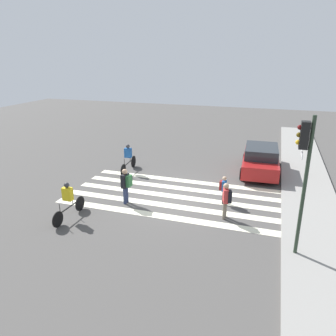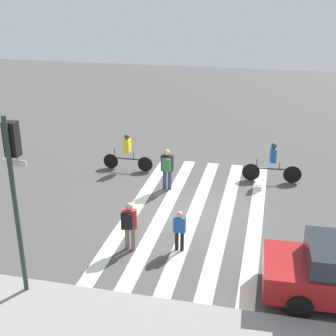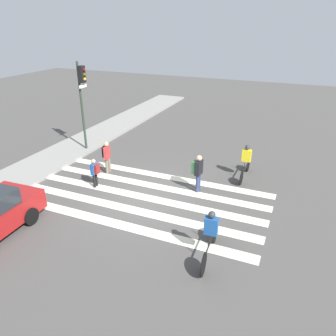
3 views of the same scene
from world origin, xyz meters
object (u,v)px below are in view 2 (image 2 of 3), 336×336
Objects in this scene: pedestrian_child_with_backpack at (129,223)px; cyclist_near_curb at (127,151)px; pedestrian_adult_yellow_jacket at (180,227)px; pedestrian_adult_tall_backpack at (167,167)px; cyclist_mid_street at (273,162)px; traffic_light at (14,173)px.

cyclist_near_curb reaches higher than pedestrian_child_with_backpack.
pedestrian_adult_tall_backpack is at bearing -70.74° from pedestrian_adult_yellow_jacket.
pedestrian_adult_yellow_jacket is at bearing 121.56° from cyclist_near_curb.
pedestrian_adult_tall_backpack is at bearing 143.12° from cyclist_near_curb.
cyclist_mid_street is 1.07× the size of cyclist_near_curb.
pedestrian_adult_tall_backpack reaches higher than pedestrian_adult_yellow_jacket.
cyclist_near_curb is (6.08, 0.09, -0.01)m from cyclist_mid_street.
pedestrian_adult_yellow_jacket is at bearing -1.93° from pedestrian_child_with_backpack.
cyclist_mid_street is (-2.58, -5.94, 0.10)m from pedestrian_adult_yellow_jacket.
pedestrian_child_with_backpack is (1.47, 0.34, 0.15)m from pedestrian_adult_yellow_jacket.
cyclist_mid_street is 6.08m from cyclist_near_curb.
traffic_light reaches higher than cyclist_mid_street.
pedestrian_adult_yellow_jacket is 6.81m from cyclist_near_curb.
cyclist_near_curb reaches higher than pedestrian_adult_yellow_jacket.
traffic_light reaches higher than pedestrian_adult_yellow_jacket.
cyclist_near_curb is at bearing -57.95° from pedestrian_adult_yellow_jacket.
traffic_light is at bearing -142.82° from pedestrian_child_with_backpack.
pedestrian_child_with_backpack is (0.10, 4.56, -0.05)m from pedestrian_adult_tall_backpack.
traffic_light is 3.67× the size of pedestrian_adult_yellow_jacket.
pedestrian_adult_tall_backpack is 2.67m from cyclist_near_curb.
traffic_light is 4.05m from pedestrian_child_with_backpack.
pedestrian_adult_tall_backpack is at bearing 73.82° from pedestrian_child_with_backpack.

